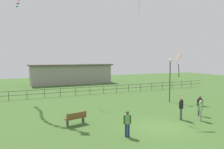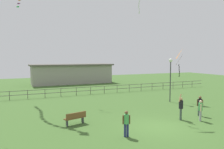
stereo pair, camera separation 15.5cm
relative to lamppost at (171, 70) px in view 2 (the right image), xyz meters
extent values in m
plane|color=#3D6028|center=(-5.89, -6.33, -3.20)|extent=(80.00, 80.00, 0.00)
cylinder|color=#38383D|center=(0.00, 0.00, -1.17)|extent=(0.10, 0.10, 4.07)
sphere|color=white|center=(0.00, 0.00, 1.02)|extent=(0.36, 0.36, 0.36)
cube|color=brown|center=(-10.76, -3.57, -2.75)|extent=(1.55, 0.79, 0.06)
cube|color=brown|center=(-10.71, -3.74, -2.53)|extent=(1.46, 0.46, 0.36)
cube|color=#333338|center=(-11.34, -3.73, -2.98)|extent=(0.08, 0.36, 0.45)
cube|color=#333338|center=(-10.18, -3.40, -2.98)|extent=(0.08, 0.36, 0.45)
cylinder|color=#3F4C47|center=(-3.56, -5.65, -2.79)|extent=(0.14, 0.14, 0.83)
cylinder|color=#3F4C47|center=(-3.44, -5.54, -2.79)|extent=(0.14, 0.14, 0.83)
cylinder|color=black|center=(-3.50, -5.59, -2.08)|extent=(0.30, 0.30, 0.59)
sphere|color=tan|center=(-3.50, -5.59, -1.67)|extent=(0.22, 0.22, 0.22)
cylinder|color=tan|center=(-3.68, -5.70, -1.56)|extent=(0.21, 0.21, 0.56)
cylinder|color=tan|center=(-3.35, -5.46, -2.11)|extent=(0.09, 0.09, 0.56)
cylinder|color=navy|center=(-8.76, -7.02, -2.82)|extent=(0.13, 0.13, 0.76)
cylinder|color=navy|center=(-8.61, -7.07, -2.82)|extent=(0.13, 0.13, 0.76)
cylinder|color=#4CB259|center=(-8.68, -7.05, -2.17)|extent=(0.28, 0.28, 0.54)
sphere|color=brown|center=(-8.68, -7.05, -1.80)|extent=(0.20, 0.20, 0.20)
cylinder|color=brown|center=(-8.86, -6.99, -2.20)|extent=(0.08, 0.08, 0.51)
cylinder|color=brown|center=(-8.51, -7.10, -2.20)|extent=(0.08, 0.08, 0.51)
cylinder|color=#99999E|center=(-2.47, -6.44, -2.82)|extent=(0.13, 0.13, 0.76)
cylinder|color=#99999E|center=(-2.37, -6.32, -2.82)|extent=(0.13, 0.13, 0.76)
cylinder|color=#4CB259|center=(-2.42, -6.38, -2.18)|extent=(0.28, 0.28, 0.54)
sphere|color=beige|center=(-2.42, -6.38, -1.81)|extent=(0.20, 0.20, 0.20)
cylinder|color=beige|center=(-2.54, -6.52, -2.21)|extent=(0.08, 0.08, 0.51)
cylinder|color=beige|center=(-2.30, -6.24, -2.21)|extent=(0.08, 0.08, 0.51)
cylinder|color=#3F4C47|center=(-1.45, -5.28, -2.81)|extent=(0.13, 0.13, 0.78)
cylinder|color=#3F4C47|center=(-1.39, -5.41, -2.81)|extent=(0.13, 0.13, 0.78)
cylinder|color=black|center=(-1.42, -5.34, -2.14)|extent=(0.29, 0.29, 0.56)
sphere|color=brown|center=(-1.42, -5.34, -1.76)|extent=(0.21, 0.21, 0.21)
cylinder|color=brown|center=(-1.50, -5.17, -2.17)|extent=(0.09, 0.09, 0.53)
cylinder|color=brown|center=(-1.33, -5.52, -2.17)|extent=(0.09, 0.09, 0.53)
cube|color=white|center=(-4.94, -2.06, 5.85)|extent=(0.10, 0.02, 0.21)
cube|color=white|center=(-4.98, -2.08, 5.63)|extent=(0.11, 0.05, 0.21)
cube|color=white|center=(-5.06, -2.12, 5.41)|extent=(0.11, 0.04, 0.21)
cube|color=white|center=(-4.94, -2.07, 5.19)|extent=(0.10, 0.03, 0.21)
cube|color=white|center=(-4.93, -2.06, 4.97)|extent=(0.10, 0.03, 0.21)
pyramid|color=orange|center=(1.24, -0.31, 1.63)|extent=(1.03, 1.08, 1.11)
cylinder|color=#4C381E|center=(0.99, -0.12, 1.09)|extent=(0.53, 0.40, 1.11)
cube|color=black|center=(0.89, -0.17, 0.51)|extent=(0.10, 0.02, 0.21)
cube|color=black|center=(0.98, -0.13, 0.29)|extent=(0.08, 0.03, 0.20)
cube|color=black|center=(0.98, -0.13, 0.07)|extent=(0.09, 0.02, 0.20)
cube|color=black|center=(1.07, -0.08, -0.15)|extent=(0.09, 0.02, 0.20)
cube|color=black|center=(1.07, -0.08, -0.37)|extent=(0.12, 0.02, 0.21)
cube|color=black|center=(1.04, -0.10, -0.59)|extent=(0.09, 0.04, 0.20)
cube|color=orange|center=(-13.64, 7.96, 7.38)|extent=(0.29, 0.58, 0.03)
cube|color=#B22DB2|center=(-13.71, 8.52, 7.11)|extent=(0.33, 0.60, 0.03)
cube|color=#1EB759|center=(-13.79, 9.08, 6.88)|extent=(0.29, 0.59, 0.03)
cylinder|color=#4C4742|center=(-14.93, 7.67, -2.73)|extent=(0.06, 0.06, 0.95)
cylinder|color=#4C4742|center=(-13.12, 7.67, -2.73)|extent=(0.06, 0.06, 0.95)
cylinder|color=#4C4742|center=(-11.29, 7.67, -2.73)|extent=(0.06, 0.06, 0.95)
cylinder|color=#4C4742|center=(-9.52, 7.67, -2.73)|extent=(0.06, 0.06, 0.95)
cylinder|color=#4C4742|center=(-7.69, 7.67, -2.73)|extent=(0.06, 0.06, 0.95)
cylinder|color=#4C4742|center=(-5.91, 7.67, -2.73)|extent=(0.06, 0.06, 0.95)
cylinder|color=#4C4742|center=(-4.10, 7.67, -2.73)|extent=(0.06, 0.06, 0.95)
cylinder|color=#4C4742|center=(-2.31, 7.67, -2.73)|extent=(0.06, 0.06, 0.95)
cylinder|color=#4C4742|center=(-0.55, 7.67, -2.73)|extent=(0.06, 0.06, 0.95)
cylinder|color=#4C4742|center=(1.27, 7.67, -2.73)|extent=(0.06, 0.06, 0.95)
cylinder|color=#4C4742|center=(3.04, 7.67, -2.73)|extent=(0.06, 0.06, 0.95)
cylinder|color=#4C4742|center=(4.89, 7.67, -2.73)|extent=(0.06, 0.06, 0.95)
cylinder|color=#4C4742|center=(6.67, 7.67, -2.73)|extent=(0.06, 0.06, 0.95)
cylinder|color=#4C4742|center=(8.45, 7.67, -2.73)|extent=(0.06, 0.06, 0.95)
cylinder|color=#4C4742|center=(10.26, 7.67, -2.73)|extent=(0.06, 0.06, 0.95)
cube|color=#4C4742|center=(-5.89, 7.67, -2.29)|extent=(36.00, 0.05, 0.05)
cube|color=#4C4742|center=(-5.89, 7.67, -2.73)|extent=(36.00, 0.05, 0.05)
cube|color=gray|center=(-5.22, 19.67, -1.64)|extent=(13.35, 3.62, 3.12)
cube|color=#59544C|center=(-5.22, 19.67, 0.04)|extent=(13.95, 4.22, 0.24)
camera|label=1|loc=(-14.57, -17.91, 1.31)|focal=35.62mm
camera|label=2|loc=(-14.43, -17.97, 1.31)|focal=35.62mm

